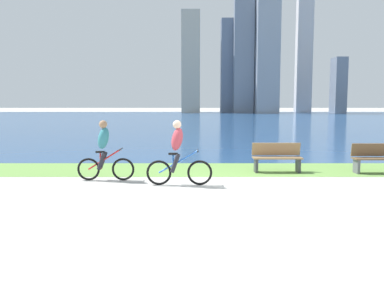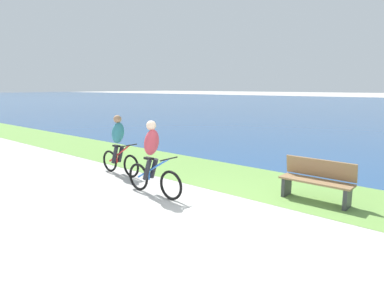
% 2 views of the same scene
% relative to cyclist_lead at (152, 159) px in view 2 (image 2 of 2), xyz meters
% --- Properties ---
extents(ground_plane, '(300.00, 300.00, 0.00)m').
position_rel_cyclist_lead_xyz_m(ground_plane, '(1.41, -0.62, -0.84)').
color(ground_plane, '#B2AFA8').
extents(grass_strip_bayside, '(120.00, 2.61, 0.01)m').
position_rel_cyclist_lead_xyz_m(grass_strip_bayside, '(1.41, 2.44, -0.84)').
color(grass_strip_bayside, '#6B9947').
rests_on(grass_strip_bayside, ground).
extents(cyclist_lead, '(1.72, 0.52, 1.69)m').
position_rel_cyclist_lead_xyz_m(cyclist_lead, '(0.00, 0.00, 0.00)').
color(cyclist_lead, black).
rests_on(cyclist_lead, ground).
extents(cyclist_trailing, '(1.58, 0.52, 1.66)m').
position_rel_cyclist_lead_xyz_m(cyclist_trailing, '(-2.05, 0.63, -0.01)').
color(cyclist_trailing, black).
rests_on(cyclist_trailing, ground).
extents(bench_near_path, '(1.50, 0.47, 0.90)m').
position_rel_cyclist_lead_xyz_m(bench_near_path, '(2.99, 1.98, -0.39)').
color(bench_near_path, olive).
rests_on(bench_near_path, ground).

